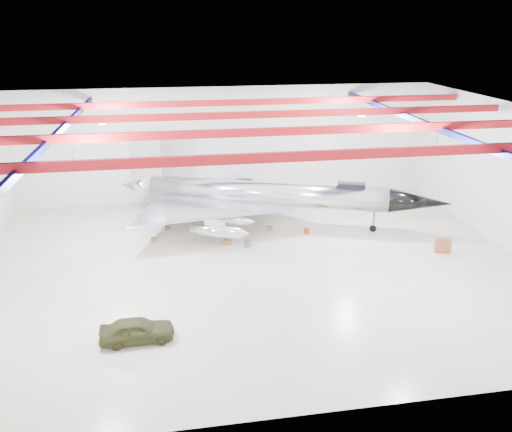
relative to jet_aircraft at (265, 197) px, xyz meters
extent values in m
plane|color=beige|center=(-2.54, -7.75, -2.56)|extent=(40.00, 40.00, 0.00)
plane|color=silver|center=(-2.54, 7.25, 2.94)|extent=(40.00, 0.00, 40.00)
plane|color=#0A0F38|center=(-2.54, -7.75, 8.44)|extent=(40.00, 40.00, 0.00)
cube|color=maroon|center=(-2.54, -16.75, 7.84)|extent=(39.50, 0.25, 0.50)
cube|color=maroon|center=(-2.54, -10.75, 7.84)|extent=(39.50, 0.25, 0.50)
cube|color=maroon|center=(-2.54, -4.75, 7.84)|extent=(39.50, 0.25, 0.50)
cube|color=maroon|center=(-2.54, 1.25, 7.84)|extent=(39.50, 0.25, 0.50)
cube|color=#0C114D|center=(-14.54, -7.75, 7.54)|extent=(0.25, 29.50, 0.40)
cube|color=#0C114D|center=(9.46, -7.75, 7.54)|extent=(0.25, 29.50, 0.40)
cube|color=silver|center=(-12.54, -13.75, 7.14)|extent=(0.55, 0.55, 0.25)
cube|color=silver|center=(7.46, -13.75, 7.14)|extent=(0.55, 0.55, 0.25)
cube|color=silver|center=(-12.54, -1.75, 7.14)|extent=(0.55, 0.55, 0.25)
cube|color=silver|center=(7.46, -1.75, 7.14)|extent=(0.55, 0.55, 0.25)
cylinder|color=silver|center=(0.05, -0.02, 0.30)|extent=(19.89, 8.80, 2.04)
cone|color=black|center=(12.06, -4.32, 0.30)|extent=(5.49, 3.64, 2.04)
cone|color=silver|center=(-10.99, 3.94, 0.30)|extent=(3.57, 2.95, 2.04)
cube|color=silver|center=(-10.03, 3.59, 2.95)|extent=(2.73, 1.08, 4.59)
cube|color=black|center=(6.77, -2.43, 1.37)|extent=(2.39, 1.52, 0.51)
cylinder|color=silver|center=(-4.72, -4.27, -1.13)|extent=(3.96, 2.17, 0.92)
cylinder|color=silver|center=(-3.86, -1.87, -1.13)|extent=(3.96, 2.17, 0.92)
cylinder|color=silver|center=(-1.80, 3.89, -1.13)|extent=(3.96, 2.17, 0.92)
cylinder|color=silver|center=(-0.94, 6.29, -1.13)|extent=(3.96, 2.17, 0.92)
cylinder|color=#59595B|center=(8.70, -3.11, -1.64)|extent=(0.18, 0.18, 1.84)
cylinder|color=black|center=(8.70, -3.11, -2.27)|extent=(0.61, 0.40, 0.57)
cylinder|color=#59595B|center=(-4.65, -1.04, -1.64)|extent=(0.18, 0.18, 1.84)
cylinder|color=black|center=(-4.65, -1.04, -2.27)|extent=(0.61, 0.40, 0.57)
cylinder|color=#59595B|center=(-2.93, 3.76, -1.64)|extent=(0.18, 0.18, 1.84)
cylinder|color=black|center=(-2.93, 3.76, -2.27)|extent=(0.61, 0.40, 0.57)
imported|color=#36381C|center=(-10.06, -15.74, -1.87)|extent=(4.10, 1.77, 1.38)
cube|color=brown|center=(12.43, -7.80, -2.03)|extent=(1.28, 0.93, 1.06)
cube|color=olive|center=(-9.54, -2.19, -2.40)|extent=(0.46, 0.37, 0.32)
cube|color=#9A2D0F|center=(-4.56, 0.09, -2.41)|extent=(0.53, 0.48, 0.30)
cylinder|color=#59595B|center=(-2.18, -4.36, -2.32)|extent=(0.65, 0.65, 0.48)
cube|color=olive|center=(0.10, -1.43, -2.38)|extent=(0.57, 0.48, 0.36)
cube|color=#59595B|center=(-8.45, 0.22, -2.41)|extent=(0.47, 0.40, 0.30)
cylinder|color=#9A2D0F|center=(3.06, -2.54, -2.36)|extent=(0.53, 0.53, 0.39)
cube|color=olive|center=(-3.70, -3.68, -2.35)|extent=(0.64, 0.52, 0.42)
cylinder|color=#59595B|center=(-2.81, 0.33, -2.37)|extent=(0.52, 0.52, 0.38)
camera|label=1|loc=(-7.36, -39.82, 13.93)|focal=35.00mm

